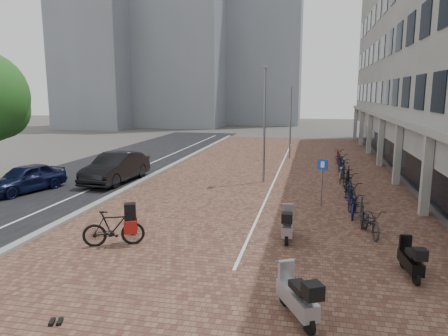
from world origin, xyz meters
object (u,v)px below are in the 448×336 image
car_dark (116,168)px  hero_bike (114,227)px  parking_sign (322,176)px  scooter_mid (411,259)px  scooter_back (297,295)px  scooter_front (287,224)px  car_navy (25,178)px

car_dark → hero_bike: 10.23m
parking_sign → scooter_mid: bearing=-51.0°
hero_bike → scooter_back: size_ratio=1.20×
scooter_front → scooter_mid: size_ratio=1.10×
car_navy → scooter_mid: bearing=-5.4°
hero_bike → parking_sign: parking_sign is taller
car_navy → hero_bike: 9.98m
car_navy → hero_bike: bearing=-21.7°
scooter_back → car_dark: bearing=102.2°
car_navy → scooter_back: bearing=-18.2°
car_navy → scooter_mid: 18.13m
scooter_mid → parking_sign: parking_sign is taller
scooter_back → hero_bike: bearing=123.2°
car_dark → scooter_mid: size_ratio=3.33×
car_dark → scooter_back: (10.53, -12.56, -0.24)m
scooter_mid → car_dark: bearing=138.4°
parking_sign → scooter_back: bearing=-73.4°
parking_sign → car_navy: bearing=-158.4°
scooter_front → scooter_back: bearing=-86.4°
hero_bike → car_dark: bearing=3.5°
car_navy → car_dark: (3.43, 3.11, 0.12)m
hero_bike → scooter_front: size_ratio=1.23×
hero_bike → scooter_front: 5.79m
parking_sign → scooter_front: bearing=-84.1°
hero_bike → parking_sign: (6.74, 6.34, 0.77)m
car_dark → scooter_front: (10.00, -7.45, -0.26)m
scooter_back → scooter_mid: bearing=16.5°
scooter_front → parking_sign: 4.82m
car_navy → scooter_back: 16.85m
scooter_front → hero_bike: bearing=-164.8°
scooter_mid → scooter_back: scooter_back is taller
car_dark → parking_sign: bearing=-10.3°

